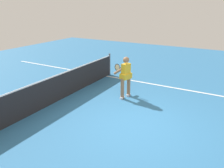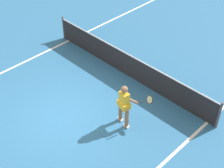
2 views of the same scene
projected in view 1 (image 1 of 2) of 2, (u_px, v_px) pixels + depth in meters
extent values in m
plane|color=teal|center=(137.00, 124.00, 6.46)|extent=(26.77, 26.77, 0.00)
cube|color=white|center=(171.00, 87.00, 9.36)|extent=(0.10, 18.59, 0.01)
cylinder|color=#4C4C51|center=(110.00, 64.00, 10.90)|extent=(0.08, 0.08, 1.06)
cube|color=#232326|center=(54.00, 90.00, 7.77)|extent=(7.62, 0.02, 0.94)
cube|color=white|center=(53.00, 77.00, 7.60)|extent=(7.62, 0.02, 0.04)
cylinder|color=#8C6647|center=(122.00, 89.00, 8.10)|extent=(0.13, 0.13, 0.78)
cylinder|color=#8C6647|center=(129.00, 86.00, 8.35)|extent=(0.13, 0.13, 0.78)
cube|color=white|center=(122.00, 98.00, 8.22)|extent=(0.20, 0.10, 0.08)
cube|color=white|center=(128.00, 95.00, 8.47)|extent=(0.20, 0.10, 0.08)
cube|color=gold|center=(126.00, 71.00, 8.01)|extent=(0.36, 0.27, 0.52)
cube|color=gold|center=(126.00, 76.00, 8.07)|extent=(0.45, 0.37, 0.20)
sphere|color=#8C6647|center=(126.00, 60.00, 7.87)|extent=(0.22, 0.22, 0.22)
cylinder|color=#8C6647|center=(120.00, 70.00, 7.99)|extent=(0.18, 0.49, 0.37)
cylinder|color=#8C6647|center=(125.00, 69.00, 8.20)|extent=(0.37, 0.43, 0.37)
cylinder|color=black|center=(123.00, 67.00, 8.52)|extent=(0.10, 0.29, 0.14)
torus|color=black|center=(117.00, 67.00, 8.73)|extent=(0.30, 0.18, 0.28)
cylinder|color=beige|center=(117.00, 67.00, 8.73)|extent=(0.25, 0.14, 0.23)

